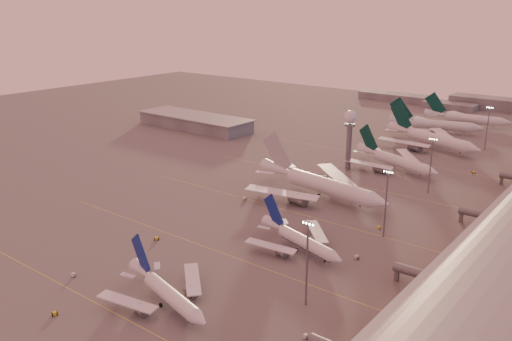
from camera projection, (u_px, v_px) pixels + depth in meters
The scene contains 25 objects.
ground at pixel (161, 248), 182.81m from camera, with size 700.00×700.00×0.00m, color #575454.
taxiway_markings at pixel (324, 219), 207.30m from camera, with size 180.00×185.25×0.02m.
hangar at pixel (195, 121), 357.44m from camera, with size 82.00×27.00×8.50m.
radar_tower at pixel (350, 128), 263.94m from camera, with size 6.40×6.40×31.10m.
mast_a at pixel (307, 260), 144.62m from camera, with size 3.60×0.56×25.00m.
mast_b at pixel (386, 200), 187.77m from camera, with size 3.60×0.56×25.00m.
mast_c at pixel (431, 163), 232.09m from camera, with size 3.60×0.56×25.00m.
mast_d at pixel (488, 126), 300.98m from camera, with size 3.60×0.56×25.00m.
distant_horizon at pixel (473, 103), 424.75m from camera, with size 165.00×37.50×9.00m.
narrowbody_near at pixel (167, 295), 147.66m from camera, with size 39.32×30.99×15.65m.
narrowbody_mid at pixel (301, 242), 180.30m from camera, with size 38.90×30.60×15.59m.
widebody_white at pixel (321, 188), 229.43m from camera, with size 68.95×54.84×24.38m.
greentail_a at pixel (396, 163), 268.15m from camera, with size 50.87×40.37×19.28m.
greentail_b at pixel (432, 141), 307.19m from camera, with size 62.25×49.39×23.63m.
greentail_c at pixel (436, 127), 344.89m from camera, with size 57.64×45.99×21.32m.
greentail_d at pixel (467, 120), 364.10m from camera, with size 57.37×46.18×20.83m.
gsv_truck_a at pixel (75, 273), 163.55m from camera, with size 5.72×5.30×2.32m.
gsv_tug_near at pixel (55, 314), 143.50m from camera, with size 3.30×3.81×0.94m.
gsv_catering_a at pixel (306, 331), 133.15m from camera, with size 5.42×3.28×4.15m.
gsv_tug_mid at pixel (157, 239), 189.03m from camera, with size 4.05×4.25×1.05m.
gsv_truck_b at pixel (358, 256), 174.44m from camera, with size 6.43×4.08×2.44m.
gsv_truck_c at pixel (246, 197), 227.27m from camera, with size 6.18×3.62×2.36m.
gsv_catering_b at pixel (379, 224), 197.88m from camera, with size 5.14×3.84×3.86m.
gsv_tug_far at pixel (325, 177), 256.19m from camera, with size 2.92×3.85×0.98m.
gsv_tug_hangar at pixel (473, 173), 262.67m from camera, with size 3.97×3.41×0.97m.
Camera 1 is at (127.95, -111.66, 79.38)m, focal length 38.00 mm.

